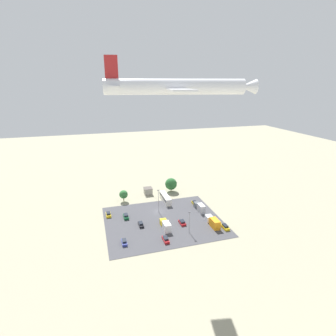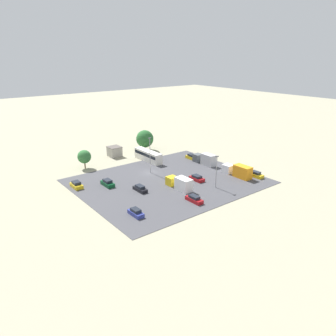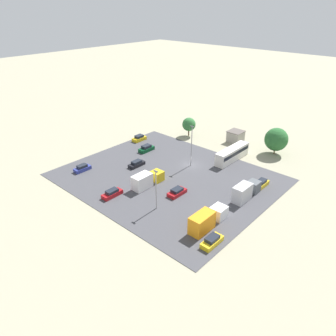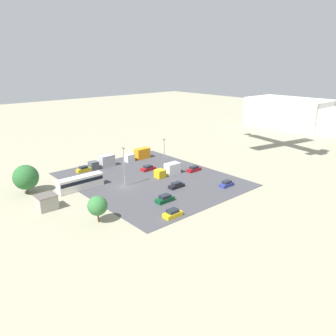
% 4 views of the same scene
% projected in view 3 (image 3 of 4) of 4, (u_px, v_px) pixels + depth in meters
% --- Properties ---
extents(ground_plane, '(400.00, 400.00, 0.00)m').
position_uv_depth(ground_plane, '(191.00, 165.00, 80.13)').
color(ground_plane, gray).
extents(parking_lot_surface, '(45.59, 37.74, 0.08)m').
position_uv_depth(parking_lot_surface, '(168.00, 177.00, 74.55)').
color(parking_lot_surface, '#424247').
rests_on(parking_lot_surface, ground).
extents(shed_building, '(3.99, 4.16, 3.23)m').
position_uv_depth(shed_building, '(236.00, 136.00, 92.51)').
color(shed_building, '#9E998E').
rests_on(shed_building, ground).
extents(bus, '(2.54, 11.68, 3.25)m').
position_uv_depth(bus, '(232.00, 154.00, 81.75)').
color(bus, silver).
rests_on(bus, ground).
extents(parked_car_0, '(1.72, 4.02, 1.49)m').
position_uv_depth(parked_car_0, '(82.00, 168.00, 77.10)').
color(parked_car_0, navy).
rests_on(parked_car_0, ground).
extents(parked_car_1, '(1.92, 4.37, 1.65)m').
position_uv_depth(parked_car_1, '(146.00, 149.00, 87.12)').
color(parked_car_1, '#0C4723').
rests_on(parked_car_1, ground).
extents(parked_car_2, '(1.73, 4.03, 1.59)m').
position_uv_depth(parked_car_2, '(261.00, 184.00, 70.59)').
color(parked_car_2, gold).
rests_on(parked_car_2, ground).
extents(parked_car_3, '(1.71, 4.26, 1.44)m').
position_uv_depth(parked_car_3, '(137.00, 164.00, 79.20)').
color(parked_car_3, black).
rests_on(parked_car_3, ground).
extents(parked_car_4, '(1.83, 4.41, 1.53)m').
position_uv_depth(parked_car_4, '(212.00, 241.00, 53.84)').
color(parked_car_4, gold).
rests_on(parked_car_4, ground).
extents(parked_car_5, '(1.73, 4.49, 1.47)m').
position_uv_depth(parked_car_5, '(112.00, 193.00, 67.11)').
color(parked_car_5, maroon).
rests_on(parked_car_5, ground).
extents(parked_car_6, '(1.99, 4.26, 1.41)m').
position_uv_depth(parked_car_6, '(177.00, 192.00, 67.65)').
color(parked_car_6, maroon).
rests_on(parked_car_6, ground).
extents(parked_car_7, '(1.99, 4.05, 1.62)m').
position_uv_depth(parked_car_7, '(139.00, 138.00, 93.59)').
color(parked_car_7, gold).
rests_on(parked_car_7, ground).
extents(parked_truck_0, '(2.49, 8.99, 3.36)m').
position_uv_depth(parked_truck_0, '(207.00, 220.00, 57.58)').
color(parked_truck_0, silver).
rests_on(parked_truck_0, ground).
extents(parked_truck_1, '(2.32, 8.04, 3.45)m').
position_uv_depth(parked_truck_1, '(245.00, 191.00, 66.04)').
color(parked_truck_1, '#4C5156').
rests_on(parked_truck_1, ground).
extents(parked_truck_2, '(2.47, 7.92, 3.17)m').
position_uv_depth(parked_truck_2, '(146.00, 180.00, 70.41)').
color(parked_truck_2, gold).
rests_on(parked_truck_2, ground).
extents(tree_near_shed, '(5.98, 5.98, 7.03)m').
position_uv_depth(tree_near_shed, '(276.00, 139.00, 84.21)').
color(tree_near_shed, brown).
rests_on(tree_near_shed, ground).
extents(tree_apron_mid, '(3.94, 3.94, 5.52)m').
position_uv_depth(tree_apron_mid, '(189.00, 124.00, 95.78)').
color(tree_apron_mid, brown).
rests_on(tree_apron_mid, ground).
extents(light_pole_lot_centre, '(0.90, 0.28, 10.11)m').
position_uv_depth(light_pole_lot_centre, '(192.00, 145.00, 77.32)').
color(light_pole_lot_centre, gray).
rests_on(light_pole_lot_centre, ground).
extents(light_pole_lot_edge, '(0.90, 0.28, 8.23)m').
position_uv_depth(light_pole_lot_edge, '(156.00, 188.00, 61.31)').
color(light_pole_lot_edge, gray).
rests_on(light_pole_lot_edge, ground).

